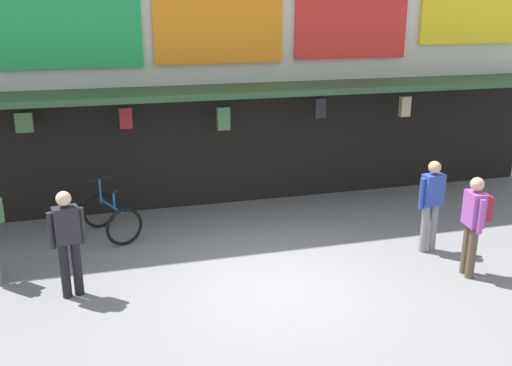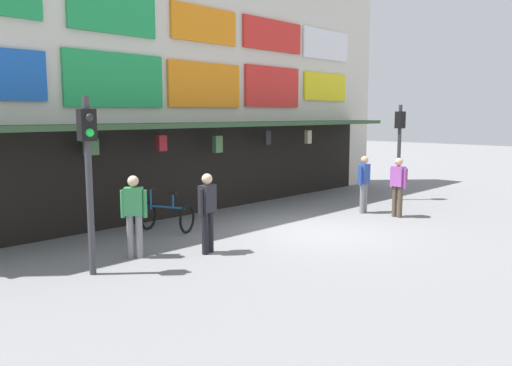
% 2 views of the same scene
% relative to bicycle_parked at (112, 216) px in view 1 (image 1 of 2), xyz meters
% --- Properties ---
extents(ground_plane, '(80.00, 80.00, 0.00)m').
position_rel_bicycle_parked_xyz_m(ground_plane, '(2.43, -2.67, -0.39)').
color(ground_plane, slate).
extents(shopfront, '(18.00, 2.60, 8.00)m').
position_rel_bicycle_parked_xyz_m(shopfront, '(2.43, 1.90, 3.57)').
color(shopfront, beige).
rests_on(shopfront, ground).
extents(bicycle_parked, '(1.11, 1.35, 1.05)m').
position_rel_bicycle_parked_xyz_m(bicycle_parked, '(0.00, 0.00, 0.00)').
color(bicycle_parked, black).
rests_on(bicycle_parked, ground).
extents(pedestrian_in_green, '(0.39, 0.53, 1.68)m').
position_rel_bicycle_parked_xyz_m(pedestrian_in_green, '(5.58, -3.27, 0.59)').
color(pedestrian_in_green, brown).
rests_on(pedestrian_in_green, ground).
extents(pedestrian_in_yellow, '(0.53, 0.25, 1.68)m').
position_rel_bicycle_parked_xyz_m(pedestrian_in_yellow, '(5.46, -2.23, 0.55)').
color(pedestrian_in_yellow, gray).
rests_on(pedestrian_in_yellow, ground).
extents(pedestrian_in_red, '(0.52, 0.30, 1.68)m').
position_rel_bicycle_parked_xyz_m(pedestrian_in_red, '(-0.66, -2.26, 0.55)').
color(pedestrian_in_red, black).
rests_on(pedestrian_in_red, ground).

